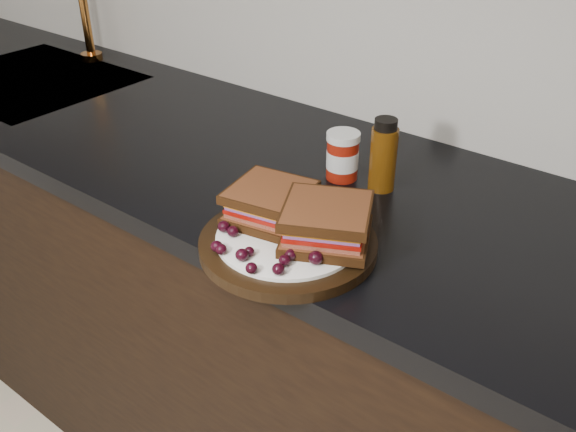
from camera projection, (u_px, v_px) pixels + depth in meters
name	position (u px, v px, depth m)	size (l,w,h in m)	color
base_cabinets	(355.00, 387.00, 1.39)	(3.96, 0.58, 0.86)	black
countertop	(368.00, 209.00, 1.16)	(3.98, 0.60, 0.04)	black
sink	(34.00, 96.00, 1.72)	(0.50, 0.42, 0.16)	#B2B2B7
faucet	(84.00, 10.00, 1.76)	(0.06, 0.22, 0.28)	#A76429
plate	(288.00, 244.00, 1.01)	(0.28, 0.28, 0.02)	black
sandwich_left	(270.00, 203.00, 1.03)	(0.12, 0.12, 0.06)	brown
sandwich_right	(326.00, 223.00, 0.97)	(0.13, 0.13, 0.06)	brown
grape_0	(224.00, 226.00, 1.00)	(0.02, 0.02, 0.02)	black
grape_1	(233.00, 231.00, 0.99)	(0.02, 0.02, 0.02)	black
grape_2	(217.00, 246.00, 0.96)	(0.02, 0.02, 0.02)	black
grape_3	(221.00, 249.00, 0.95)	(0.02, 0.02, 0.02)	black
grape_4	(242.00, 255.00, 0.94)	(0.02, 0.02, 0.02)	black
grape_5	(249.00, 251.00, 0.95)	(0.02, 0.02, 0.01)	black
grape_6	(251.00, 268.00, 0.91)	(0.02, 0.02, 0.02)	black
grape_7	(278.00, 269.00, 0.91)	(0.02, 0.02, 0.02)	black
grape_8	(285.00, 260.00, 0.93)	(0.02, 0.02, 0.02)	black
grape_9	(290.00, 255.00, 0.94)	(0.02, 0.02, 0.02)	black
grape_10	(316.00, 258.00, 0.93)	(0.02, 0.02, 0.02)	black
grape_11	(326.00, 252.00, 0.95)	(0.02, 0.02, 0.01)	black
grape_12	(328.00, 253.00, 0.94)	(0.02, 0.02, 0.02)	black
grape_13	(350.00, 240.00, 0.97)	(0.02, 0.02, 0.02)	black
grape_14	(340.00, 235.00, 0.98)	(0.02, 0.02, 0.02)	black
grape_15	(293.00, 215.00, 1.04)	(0.02, 0.02, 0.02)	black
grape_16	(267.00, 207.00, 1.06)	(0.02, 0.02, 0.02)	black
grape_17	(262.00, 215.00, 1.03)	(0.02, 0.02, 0.02)	black
grape_18	(239.00, 212.00, 1.04)	(0.02, 0.02, 0.02)	black
grape_19	(237.00, 217.00, 1.03)	(0.02, 0.02, 0.02)	black
grape_20	(279.00, 214.00, 1.04)	(0.02, 0.02, 0.02)	black
grape_21	(267.00, 220.00, 1.02)	(0.02, 0.02, 0.02)	black
grape_22	(251.00, 221.00, 1.02)	(0.02, 0.02, 0.01)	black
condiment_jar	(343.00, 156.00, 1.19)	(0.06, 0.06, 0.09)	maroon
oil_bottle	(383.00, 155.00, 1.15)	(0.05, 0.05, 0.14)	#4B2807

